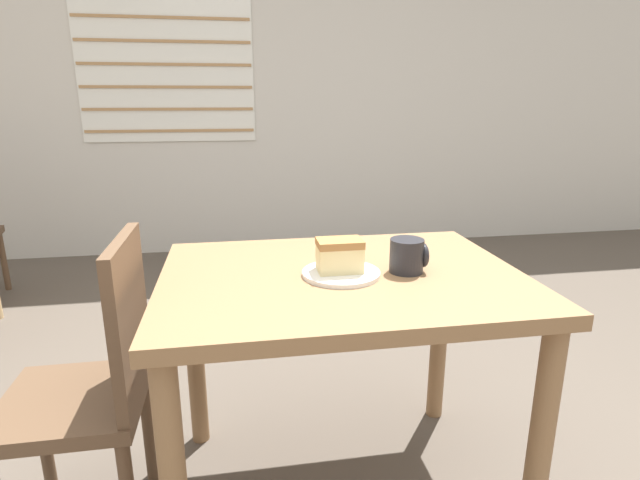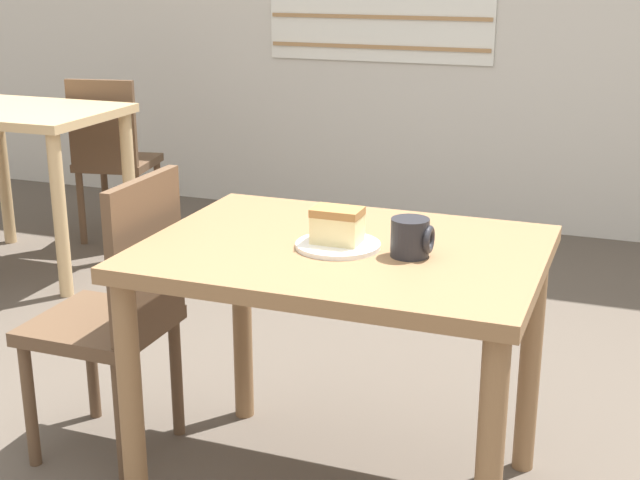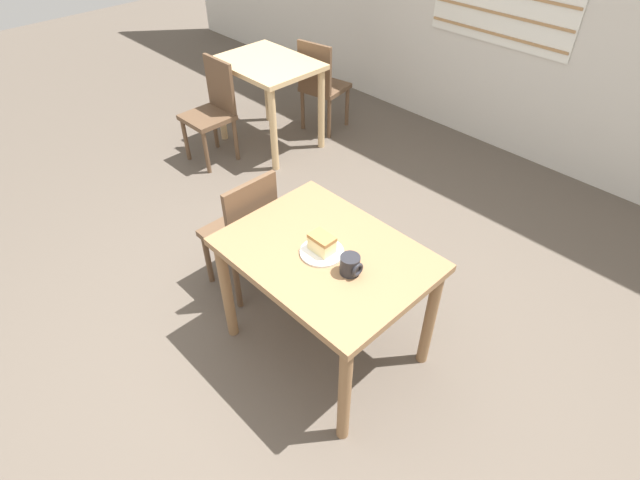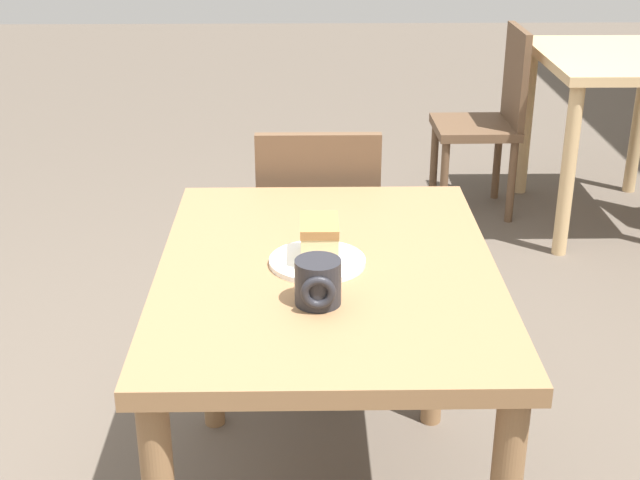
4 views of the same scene
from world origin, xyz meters
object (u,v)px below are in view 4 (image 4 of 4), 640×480
(plate, at_px, (317,261))
(coffee_mug, at_px, (318,283))
(chair_far_corner, at_px, (489,116))
(dining_table_near, at_px, (327,310))
(cake_slice, at_px, (319,240))
(dining_table_far, at_px, (614,87))
(chair_near_window, at_px, (318,250))

(plate, xyz_separation_m, coffee_mug, (0.19, -0.00, 0.04))
(chair_far_corner, bearing_deg, dining_table_near, -20.90)
(chair_far_corner, bearing_deg, cake_slice, -21.41)
(dining_table_near, height_order, coffee_mug, coffee_mug)
(dining_table_far, xyz_separation_m, plate, (1.99, -1.31, 0.11))
(chair_far_corner, height_order, plate, chair_far_corner)
(dining_table_near, xyz_separation_m, dining_table_far, (-2.00, 1.29, 0.01))
(cake_slice, bearing_deg, plate, -50.48)
(dining_table_far, distance_m, chair_far_corner, 0.54)
(chair_near_window, height_order, coffee_mug, chair_near_window)
(chair_near_window, relative_size, plate, 4.00)
(chair_far_corner, bearing_deg, plate, -21.48)
(dining_table_near, xyz_separation_m, coffee_mug, (0.18, -0.02, 0.16))
(chair_near_window, bearing_deg, dining_table_near, 90.98)
(dining_table_near, xyz_separation_m, chair_near_window, (-0.67, -0.01, -0.16))
(chair_far_corner, xyz_separation_m, cake_slice, (2.12, -0.80, 0.32))
(cake_slice, xyz_separation_m, coffee_mug, (0.19, -0.01, -0.01))
(plate, distance_m, cake_slice, 0.05)
(dining_table_near, height_order, chair_near_window, chair_near_window)
(cake_slice, bearing_deg, chair_near_window, 179.48)
(dining_table_far, height_order, coffee_mug, coffee_mug)
(chair_far_corner, height_order, coffee_mug, chair_far_corner)
(cake_slice, bearing_deg, dining_table_near, 58.28)
(dining_table_near, xyz_separation_m, plate, (-0.01, -0.02, 0.12))
(coffee_mug, bearing_deg, plate, 179.61)
(dining_table_near, relative_size, coffee_mug, 9.72)
(coffee_mug, bearing_deg, dining_table_near, 172.64)
(coffee_mug, bearing_deg, chair_far_corner, 160.72)
(dining_table_far, xyz_separation_m, cake_slice, (1.99, -1.31, 0.16))
(dining_table_far, bearing_deg, chair_near_window, -44.38)
(cake_slice, relative_size, coffee_mug, 1.19)
(dining_table_near, xyz_separation_m, chair_far_corner, (-2.14, 0.79, -0.16))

